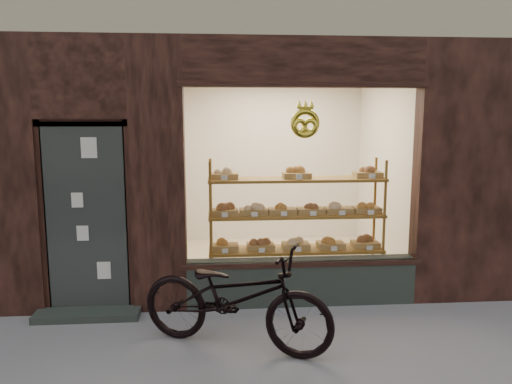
{
  "coord_description": "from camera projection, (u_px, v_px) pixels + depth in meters",
  "views": [
    {
      "loc": [
        -0.55,
        -3.53,
        2.26
      ],
      "look_at": [
        -0.1,
        2.0,
        1.38
      ],
      "focal_mm": 35.0,
      "sensor_mm": 36.0,
      "label": 1
    }
  ],
  "objects": [
    {
      "name": "bicycle",
      "position": [
        235.0,
        297.0,
        4.8
      ],
      "size": [
        2.05,
        1.41,
        1.02
      ],
      "primitive_type": "imported",
      "rotation": [
        0.0,
        0.0,
        1.15
      ],
      "color": "black",
      "rests_on": "ground"
    },
    {
      "name": "display_shelf",
      "position": [
        296.0,
        227.0,
        6.29
      ],
      "size": [
        2.2,
        0.45,
        1.7
      ],
      "color": "brown",
      "rests_on": "ground"
    }
  ]
}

